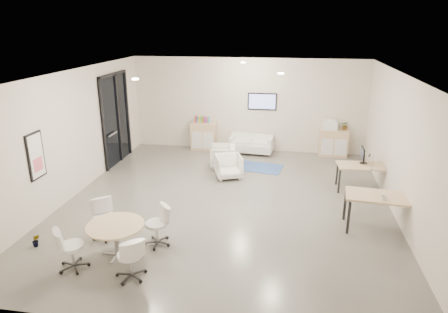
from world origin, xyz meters
The scene contains 21 objects.
room_shell centered at (0.00, 0.00, 1.60)m, with size 9.60×10.60×4.80m.
glass_door centered at (-3.95, 2.51, 1.50)m, with size 0.09×1.90×2.85m.
artwork centered at (-3.97, -1.60, 1.55)m, with size 0.05×0.54×1.04m.
wall_tv centered at (0.50, 4.46, 1.75)m, with size 0.98×0.06×0.58m.
ceiling_spots centered at (-0.20, 0.83, 3.18)m, with size 3.14×4.14×0.03m.
sideboard_left centered at (-1.52, 4.25, 0.49)m, with size 0.87×0.45×0.98m.
sideboard_right centered at (2.95, 4.25, 0.46)m, with size 0.93×0.45×0.93m.
books centered at (-1.56, 4.25, 1.09)m, with size 0.50×0.14×0.22m.
printer centered at (2.80, 4.25, 1.08)m, with size 0.50×0.43×0.33m.
loveseat centered at (0.20, 4.13, 0.29)m, with size 1.50×0.84×0.54m.
blue_rug centered at (0.58, 2.68, 0.01)m, with size 1.43×0.95×0.01m, color #2F4590.
armchair_left centered at (-0.54, 2.57, 0.38)m, with size 0.75×0.70×0.77m, color silver.
armchair_right centered at (-0.22, 1.70, 0.37)m, with size 0.72×0.68×0.75m, color silver.
desk_rear centered at (3.48, 1.38, 0.65)m, with size 1.43×0.80×0.72m.
desk_front centered at (3.51, -0.78, 0.71)m, with size 1.58×0.91×0.79m.
monitor centered at (3.44, 1.53, 0.96)m, with size 0.20×0.50×0.44m.
round_table centered at (-1.71, -2.73, 0.58)m, with size 1.09×1.09×0.67m.
meeting_chairs centered at (-1.71, -2.73, 0.41)m, with size 2.07×2.07×0.82m.
plant_cabinet centered at (3.29, 4.26, 1.04)m, with size 0.27×0.29×0.23m, color #3F7F3F.
plant_floor centered at (-3.46, -2.71, 0.06)m, with size 0.15×0.28×0.12m, color #3F7F3F.
cup centered at (3.49, -1.00, 0.84)m, with size 0.11×0.09×0.11m, color white.
Camera 1 is at (1.46, -9.06, 4.32)m, focal length 32.00 mm.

